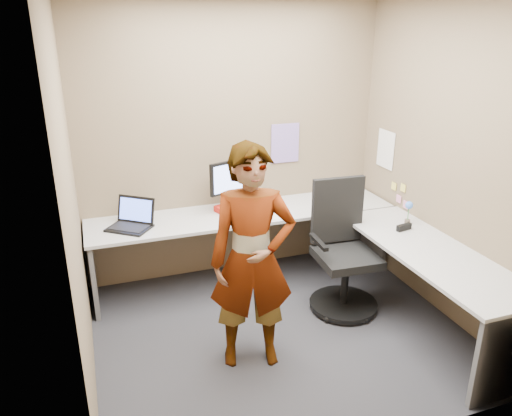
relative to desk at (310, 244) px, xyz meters
name	(u,v)px	position (x,y,z in m)	size (l,w,h in m)	color
ground	(280,332)	(-0.44, -0.39, -0.59)	(3.00, 3.00, 0.00)	#232327
wall_back	(233,142)	(-0.44, 0.91, 0.76)	(3.00, 3.00, 0.00)	brown
wall_right	(447,162)	(1.06, -0.39, 0.76)	(2.70, 2.70, 0.00)	brown
wall_left	(72,202)	(-1.94, -0.39, 0.76)	(2.70, 2.70, 0.00)	brown
desk	(310,244)	(0.00, 0.00, 0.00)	(2.98, 2.58, 0.73)	#ABABAB
paper_ream	(232,208)	(-0.53, 0.65, 0.17)	(0.29, 0.22, 0.06)	red
monitor	(231,179)	(-0.53, 0.67, 0.46)	(0.45, 0.21, 0.45)	black
laptop	(132,220)	(-1.49, 0.58, 0.21)	(0.47, 0.46, 0.26)	black
trackball_mouse	(231,209)	(-0.54, 0.65, 0.17)	(0.12, 0.08, 0.07)	#B7B7BC
origami	(277,214)	(-0.18, 0.36, 0.17)	(0.10, 0.10, 0.06)	white
stapler	(404,227)	(0.77, -0.29, 0.17)	(0.15, 0.04, 0.06)	black
flower	(409,209)	(0.89, -0.17, 0.28)	(0.07, 0.07, 0.22)	brown
calendar_purple	(285,143)	(0.11, 0.90, 0.71)	(0.30, 0.01, 0.40)	#846BB7
calendar_white	(386,149)	(1.05, 0.51, 0.66)	(0.01, 0.28, 0.38)	white
sticky_note_a	(403,188)	(1.05, 0.16, 0.36)	(0.01, 0.07, 0.07)	#F2E059
sticky_note_b	(399,199)	(1.05, 0.21, 0.23)	(0.01, 0.07, 0.07)	pink
sticky_note_c	(406,205)	(1.05, 0.09, 0.21)	(0.01, 0.07, 0.07)	pink
sticky_note_d	(394,186)	(1.05, 0.31, 0.33)	(0.01, 0.07, 0.07)	#F2E059
office_chair	(343,258)	(0.25, -0.16, -0.11)	(0.61, 0.61, 1.16)	black
person	(252,259)	(-0.76, -0.63, 0.27)	(0.62, 0.41, 1.71)	#999399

